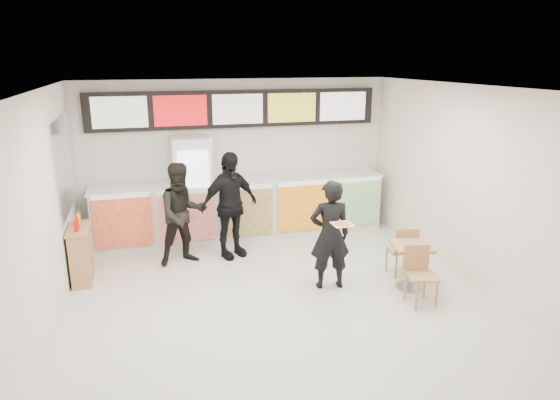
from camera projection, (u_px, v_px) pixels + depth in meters
name	position (u px, v px, depth m)	size (l,w,h in m)	color
floor	(289.00, 311.00, 6.91)	(7.00, 7.00, 0.00)	beige
ceiling	(290.00, 90.00, 6.09)	(7.00, 7.00, 0.00)	white
wall_back	(238.00, 158.00, 9.74)	(6.00, 6.00, 0.00)	silver
wall_left	(39.00, 227.00, 5.71)	(7.00, 7.00, 0.00)	silver
wall_right	(486.00, 191.00, 7.28)	(7.00, 7.00, 0.00)	silver
service_counter	(243.00, 209.00, 9.61)	(5.56, 0.77, 1.14)	silver
menu_board	(237.00, 109.00, 9.40)	(5.50, 0.14, 0.70)	black
drinks_fridge	(193.00, 190.00, 9.27)	(0.70, 0.67, 2.00)	white
mirror_panel	(65.00, 164.00, 7.92)	(0.01, 2.00, 1.50)	#B2B7BF
customer_main	(330.00, 235.00, 7.42)	(0.61, 0.40, 1.68)	black
customer_left	(183.00, 214.00, 8.31)	(0.84, 0.66, 1.73)	black
customer_mid	(230.00, 205.00, 8.58)	(1.09, 0.46, 1.86)	black
pizza_slice	(342.00, 224.00, 6.91)	(0.36, 0.36, 0.02)	beige
cafe_table	(411.00, 258.00, 7.47)	(0.69, 1.46, 0.83)	tan
condiment_ledge	(81.00, 254.00, 7.74)	(0.32, 0.78, 1.04)	tan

